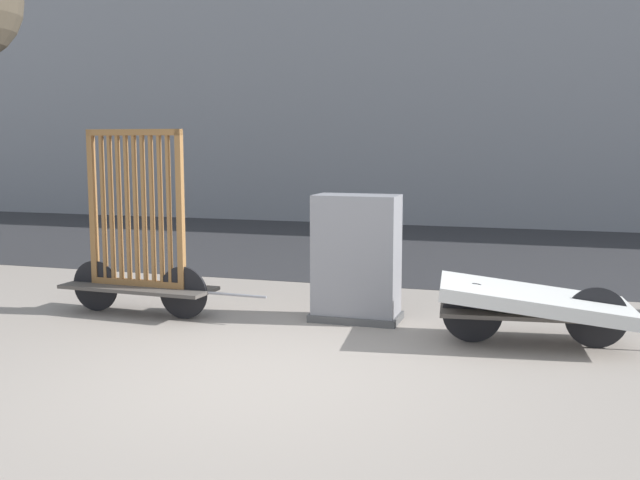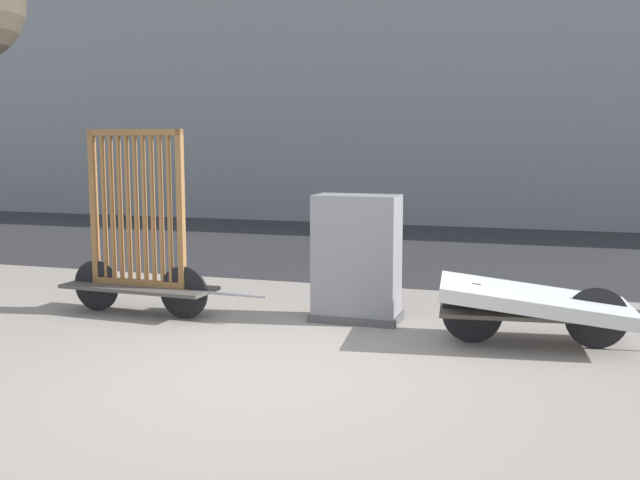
{
  "view_description": "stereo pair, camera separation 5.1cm",
  "coord_description": "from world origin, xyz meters",
  "views": [
    {
      "loc": [
        2.3,
        -5.69,
        1.98
      ],
      "look_at": [
        0.0,
        1.72,
        0.95
      ],
      "focal_mm": 42.0,
      "sensor_mm": 36.0,
      "label": 1
    },
    {
      "loc": [
        2.35,
        -5.67,
        1.98
      ],
      "look_at": [
        0.0,
        1.72,
        0.95
      ],
      "focal_mm": 42.0,
      "sensor_mm": 36.0,
      "label": 2
    }
  ],
  "objects": [
    {
      "name": "ground_plane",
      "position": [
        0.0,
        0.0,
        0.0
      ],
      "size": [
        60.0,
        60.0,
        0.0
      ],
      "primitive_type": "plane",
      "color": "gray"
    },
    {
      "name": "utility_cabinet",
      "position": [
        0.27,
        2.19,
        0.66
      ],
      "size": [
        0.98,
        0.54,
        1.4
      ],
      "color": "#4C4C4C",
      "rests_on": "ground_plane"
    },
    {
      "name": "road_strip",
      "position": [
        0.0,
        7.93,
        0.0
      ],
      "size": [
        56.0,
        7.6,
        0.01
      ],
      "color": "#2D2D30",
      "rests_on": "ground_plane"
    },
    {
      "name": "building_facade",
      "position": [
        0.0,
        13.73,
        5.11
      ],
      "size": [
        48.0,
        4.0,
        10.21
      ],
      "color": "gray",
      "rests_on": "ground_plane"
    },
    {
      "name": "bike_cart_with_bedframe",
      "position": [
        -2.17,
        1.72,
        0.73
      ],
      "size": [
        2.51,
        0.65,
        2.11
      ],
      "rotation": [
        0.0,
        0.0,
        -0.04
      ],
      "color": "#4C4742",
      "rests_on": "ground_plane"
    },
    {
      "name": "bike_cart_with_mattress",
      "position": [
        2.18,
        1.72,
        0.42
      ],
      "size": [
        2.55,
        1.2,
        0.63
      ],
      "rotation": [
        0.0,
        0.0,
        0.12
      ],
      "color": "#4C4742",
      "rests_on": "ground_plane"
    }
  ]
}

